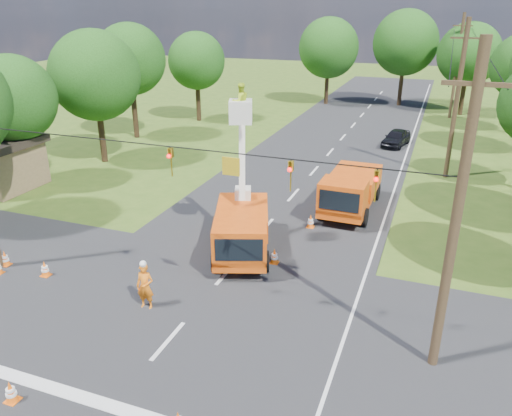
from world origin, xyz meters
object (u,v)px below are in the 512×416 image
at_px(distant_car, 396,138).
at_px(traffic_cone_3, 311,221).
at_px(pole_right_near, 456,217).
at_px(pole_right_mid, 457,100).
at_px(ground_worker, 145,286).
at_px(tree_far_c, 469,54).
at_px(tree_left_f, 197,61).
at_px(tree_far_b, 405,43).
at_px(tree_left_e, 130,59).
at_px(pole_right_far, 457,66).
at_px(traffic_cone_6, 5,258).
at_px(traffic_cone_7, 372,191).
at_px(tree_left_c, 12,99).
at_px(traffic_cone_2, 274,256).
at_px(traffic_cone_0, 11,392).
at_px(traffic_cone_4, 45,269).
at_px(tree_far_a, 329,48).
at_px(bucket_truck, 242,220).
at_px(second_truck, 350,190).
at_px(tree_left_d, 95,76).

xyz_separation_m(distant_car, traffic_cone_3, (-2.38, -18.08, -0.31)).
distance_m(pole_right_near, pole_right_mid, 20.00).
xyz_separation_m(ground_worker, tree_far_c, (11.29, 42.45, 5.13)).
distance_m(traffic_cone_3, pole_right_near, 11.87).
relative_size(tree_left_f, tree_far_b, 0.81).
bearing_deg(ground_worker, tree_left_e, 117.77).
bearing_deg(pole_right_far, pole_right_mid, -90.00).
height_order(traffic_cone_6, tree_far_b, tree_far_b).
distance_m(traffic_cone_7, tree_left_c, 22.24).
bearing_deg(pole_right_near, traffic_cone_2, 146.52).
distance_m(traffic_cone_7, tree_far_c, 28.58).
distance_m(traffic_cone_0, tree_far_c, 49.89).
height_order(ground_worker, tree_far_c, tree_far_c).
relative_size(pole_right_far, tree_left_c, 1.24).
bearing_deg(traffic_cone_3, traffic_cone_4, -136.55).
xyz_separation_m(traffic_cone_0, tree_left_c, (-13.67, 15.01, 5.08)).
bearing_deg(tree_far_b, pole_right_far, -42.27).
distance_m(traffic_cone_2, tree_far_a, 39.46).
height_order(pole_right_mid, tree_far_c, pole_right_mid).
relative_size(bucket_truck, traffic_cone_4, 10.79).
bearing_deg(traffic_cone_4, traffic_cone_7, 51.22).
bearing_deg(traffic_cone_2, ground_worker, -124.43).
distance_m(traffic_cone_0, traffic_cone_4, 7.43).
relative_size(tree_far_a, tree_far_c, 1.04).
height_order(ground_worker, tree_left_f, tree_left_f).
bearing_deg(distant_car, traffic_cone_0, -91.87).
height_order(traffic_cone_3, traffic_cone_4, same).
height_order(ground_worker, traffic_cone_7, ground_worker).
distance_m(traffic_cone_2, tree_left_f, 30.76).
bearing_deg(traffic_cone_7, ground_worker, -112.77).
relative_size(traffic_cone_7, tree_left_f, 0.08).
relative_size(traffic_cone_4, tree_far_c, 0.08).
bearing_deg(second_truck, traffic_cone_4, -131.36).
height_order(tree_left_e, tree_far_c, tree_left_e).
relative_size(traffic_cone_0, tree_left_d, 0.08).
height_order(traffic_cone_6, tree_left_e, tree_left_e).
bearing_deg(tree_left_d, pole_right_near, -32.55).
relative_size(ground_worker, tree_far_a, 0.20).
bearing_deg(pole_right_mid, tree_far_c, 87.40).
relative_size(traffic_cone_2, traffic_cone_7, 1.00).
bearing_deg(traffic_cone_2, traffic_cone_6, -158.53).
height_order(traffic_cone_2, traffic_cone_4, same).
xyz_separation_m(distant_car, tree_left_e, (-21.33, -4.91, 5.82)).
relative_size(distant_car, traffic_cone_7, 5.51).
distance_m(bucket_truck, tree_far_b, 40.39).
height_order(traffic_cone_7, tree_far_b, tree_far_b).
bearing_deg(tree_left_c, pole_right_near, -19.80).
relative_size(distant_car, pole_right_mid, 0.39).
bearing_deg(ground_worker, second_truck, 60.28).
relative_size(traffic_cone_7, tree_left_d, 0.08).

